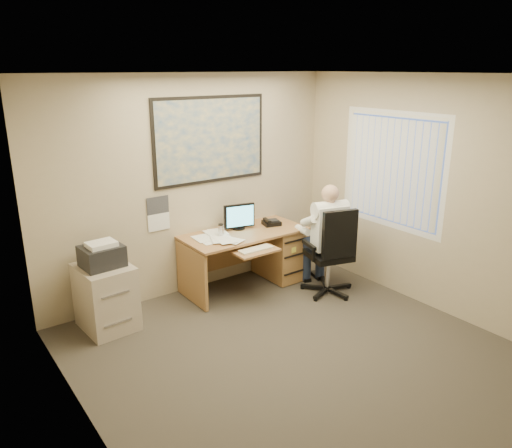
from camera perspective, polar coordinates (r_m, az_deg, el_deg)
room_shell at (r=4.46m, az=6.93°, el=-1.01°), size 4.00×4.50×2.70m
desk at (r=6.65m, az=0.93°, el=-2.89°), size 1.60×0.97×1.08m
world_map at (r=6.24m, az=-5.20°, el=9.55°), size 1.56×0.03×1.06m
wall_calendar at (r=6.08m, az=-11.10°, el=1.16°), size 0.28×0.01×0.42m
window_blinds at (r=6.35m, az=15.26°, el=5.93°), size 0.06×1.40×1.30m
filing_cabinet at (r=5.70m, az=-16.83°, el=-7.36°), size 0.56×0.66×1.00m
office_chair at (r=6.37m, az=8.65°, el=-5.03°), size 0.84×0.84×1.15m
person at (r=6.29m, az=8.19°, el=-1.77°), size 0.76×0.93×1.40m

